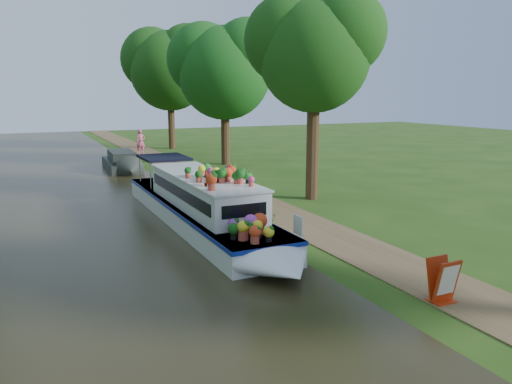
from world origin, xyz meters
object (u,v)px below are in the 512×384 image
object	(u,v)px
second_boat	(122,162)
plant_boat	(204,204)
sandwich_board	(443,282)
pedestrian_pink	(141,142)

from	to	relation	value
second_boat	plant_boat	bearing A→B (deg)	-86.81
second_boat	sandwich_board	bearing A→B (deg)	-80.26
second_boat	pedestrian_pink	world-z (taller)	pedestrian_pink
second_boat	pedestrian_pink	xyz separation A→B (m)	(2.88, 7.45, 0.52)
sandwich_board	pedestrian_pink	size ratio (longest dim) A/B	0.52
plant_boat	second_boat	size ratio (longest dim) A/B	2.19
plant_boat	pedestrian_pink	xyz separation A→B (m)	(2.85, 22.43, 0.15)
plant_boat	sandwich_board	distance (m)	8.83
plant_boat	pedestrian_pink	size ratio (longest dim) A/B	6.97
second_boat	sandwich_board	xyz separation A→B (m)	(2.73, -23.38, 0.00)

